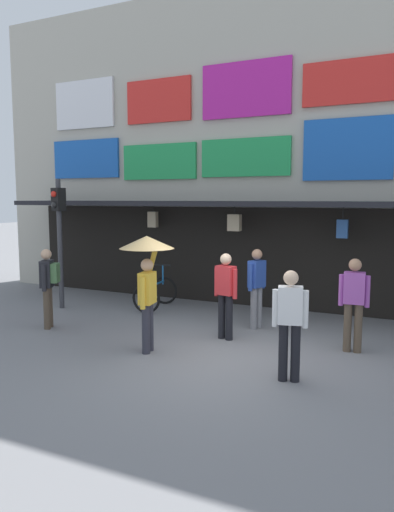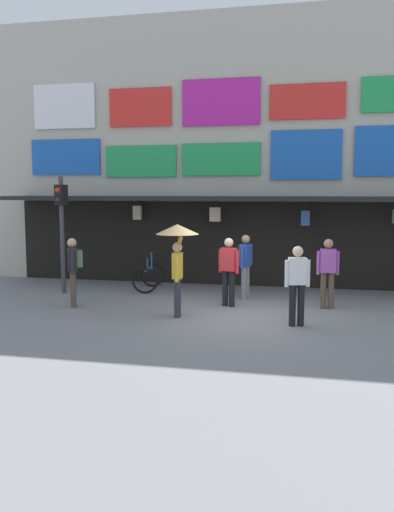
{
  "view_description": "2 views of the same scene",
  "coord_description": "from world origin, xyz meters",
  "px_view_note": "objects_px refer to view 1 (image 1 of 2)",
  "views": [
    {
      "loc": [
        3.04,
        -7.66,
        2.73
      ],
      "look_at": [
        -1.08,
        0.9,
        1.6
      ],
      "focal_mm": 34.27,
      "sensor_mm": 36.0,
      "label": 1
    },
    {
      "loc": [
        1.58,
        -12.0,
        2.8
      ],
      "look_at": [
        -1.32,
        1.13,
        1.2
      ],
      "focal_mm": 38.14,
      "sensor_mm": 36.0,
      "label": 2
    }
  ],
  "objects_px": {
    "pedestrian_in_purple": "(354,300)",
    "pedestrian_in_red": "(257,284)",
    "pedestrian_with_umbrella": "(147,261)",
    "pedestrian_in_white": "(48,282)",
    "bicycle_parked": "(156,293)",
    "pedestrian_in_blue": "(226,291)",
    "traffic_light_near": "(59,222)",
    "pedestrian_in_black": "(290,319)"
  },
  "relations": [
    {
      "from": "pedestrian_with_umbrella",
      "to": "pedestrian_in_white",
      "type": "height_order",
      "value": "pedestrian_with_umbrella"
    },
    {
      "from": "pedestrian_in_blue",
      "to": "pedestrian_in_red",
      "type": "relative_size",
      "value": 1.0
    },
    {
      "from": "pedestrian_in_purple",
      "to": "pedestrian_in_white",
      "type": "distance_m",
      "value": 6.11
    },
    {
      "from": "traffic_light_near",
      "to": "bicycle_parked",
      "type": "distance_m",
      "value": 2.94
    },
    {
      "from": "pedestrian_in_black",
      "to": "pedestrian_in_white",
      "type": "relative_size",
      "value": 1.0
    },
    {
      "from": "bicycle_parked",
      "to": "pedestrian_in_blue",
      "type": "distance_m",
      "value": 3.14
    },
    {
      "from": "pedestrian_in_black",
      "to": "pedestrian_in_white",
      "type": "height_order",
      "value": "same"
    },
    {
      "from": "bicycle_parked",
      "to": "pedestrian_in_red",
      "type": "distance_m",
      "value": 2.99
    },
    {
      "from": "traffic_light_near",
      "to": "pedestrian_in_red",
      "type": "xyz_separation_m",
      "value": [
        5.01,
        0.29,
        -1.19
      ]
    },
    {
      "from": "bicycle_parked",
      "to": "pedestrian_in_purple",
      "type": "distance_m",
      "value": 5.17
    },
    {
      "from": "pedestrian_in_black",
      "to": "pedestrian_in_purple",
      "type": "bearing_deg",
      "value": 70.83
    },
    {
      "from": "pedestrian_with_umbrella",
      "to": "pedestrian_in_red",
      "type": "distance_m",
      "value": 2.76
    },
    {
      "from": "pedestrian_in_white",
      "to": "pedestrian_with_umbrella",
      "type": "bearing_deg",
      "value": -10.33
    },
    {
      "from": "pedestrian_in_blue",
      "to": "pedestrian_in_purple",
      "type": "height_order",
      "value": "same"
    },
    {
      "from": "pedestrian_in_white",
      "to": "bicycle_parked",
      "type": "bearing_deg",
      "value": 67.01
    },
    {
      "from": "pedestrian_in_blue",
      "to": "pedestrian_with_umbrella",
      "type": "height_order",
      "value": "pedestrian_with_umbrella"
    },
    {
      "from": "traffic_light_near",
      "to": "pedestrian_in_black",
      "type": "relative_size",
      "value": 1.9
    },
    {
      "from": "pedestrian_in_blue",
      "to": "pedestrian_in_purple",
      "type": "distance_m",
      "value": 2.36
    },
    {
      "from": "bicycle_parked",
      "to": "pedestrian_in_black",
      "type": "bearing_deg",
      "value": -37.95
    },
    {
      "from": "traffic_light_near",
      "to": "pedestrian_with_umbrella",
      "type": "distance_m",
      "value": 4.36
    },
    {
      "from": "pedestrian_in_red",
      "to": "pedestrian_in_purple",
      "type": "bearing_deg",
      "value": -20.9
    },
    {
      "from": "pedestrian_in_red",
      "to": "pedestrian_in_black",
      "type": "bearing_deg",
      "value": -61.83
    },
    {
      "from": "bicycle_parked",
      "to": "pedestrian_in_white",
      "type": "relative_size",
      "value": 0.73
    },
    {
      "from": "pedestrian_with_umbrella",
      "to": "pedestrian_in_purple",
      "type": "xyz_separation_m",
      "value": [
        3.28,
        1.59,
        -0.69
      ]
    },
    {
      "from": "bicycle_parked",
      "to": "pedestrian_in_white",
      "type": "bearing_deg",
      "value": -112.99
    },
    {
      "from": "bicycle_parked",
      "to": "pedestrian_in_red",
      "type": "relative_size",
      "value": 0.73
    },
    {
      "from": "bicycle_parked",
      "to": "pedestrian_in_black",
      "type": "distance_m",
      "value": 5.45
    },
    {
      "from": "traffic_light_near",
      "to": "pedestrian_in_purple",
      "type": "distance_m",
      "value": 7.2
    },
    {
      "from": "pedestrian_in_purple",
      "to": "pedestrian_in_red",
      "type": "bearing_deg",
      "value": 159.1
    },
    {
      "from": "pedestrian_in_purple",
      "to": "pedestrian_in_white",
      "type": "xyz_separation_m",
      "value": [
        -6.01,
        -1.09,
        0.04
      ]
    },
    {
      "from": "traffic_light_near",
      "to": "bicycle_parked",
      "type": "relative_size",
      "value": 2.59
    },
    {
      "from": "traffic_light_near",
      "to": "pedestrian_with_umbrella",
      "type": "relative_size",
      "value": 1.54
    },
    {
      "from": "pedestrian_in_black",
      "to": "pedestrian_with_umbrella",
      "type": "bearing_deg",
      "value": 173.98
    },
    {
      "from": "pedestrian_in_blue",
      "to": "traffic_light_near",
      "type": "bearing_deg",
      "value": 171.12
    },
    {
      "from": "pedestrian_in_blue",
      "to": "pedestrian_in_white",
      "type": "xyz_separation_m",
      "value": [
        -3.66,
        -0.85,
        0.04
      ]
    },
    {
      "from": "pedestrian_in_red",
      "to": "pedestrian_in_white",
      "type": "height_order",
      "value": "same"
    },
    {
      "from": "pedestrian_in_purple",
      "to": "bicycle_parked",
      "type": "bearing_deg",
      "value": 163.37
    },
    {
      "from": "bicycle_parked",
      "to": "pedestrian_in_purple",
      "type": "xyz_separation_m",
      "value": [
        4.93,
        -1.47,
        0.55
      ]
    },
    {
      "from": "pedestrian_in_red",
      "to": "pedestrian_in_purple",
      "type": "relative_size",
      "value": 1.0
    },
    {
      "from": "bicycle_parked",
      "to": "pedestrian_in_white",
      "type": "height_order",
      "value": "pedestrian_in_white"
    },
    {
      "from": "pedestrian_in_red",
      "to": "pedestrian_in_white",
      "type": "bearing_deg",
      "value": -154.5
    },
    {
      "from": "bicycle_parked",
      "to": "pedestrian_with_umbrella",
      "type": "bearing_deg",
      "value": -61.78
    }
  ]
}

